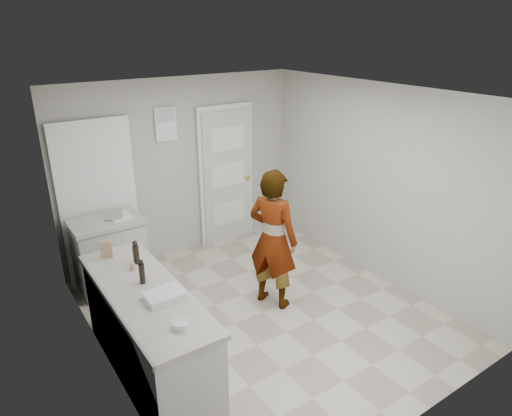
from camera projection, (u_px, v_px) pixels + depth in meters
ground at (263, 312)px, 5.33m from camera, size 4.00×4.00×0.00m
room_shell at (173, 187)px, 6.35m from camera, size 4.00×4.00×4.00m
main_counter at (149, 336)px, 4.26m from camera, size 0.64×1.96×0.93m
side_counter at (110, 257)px, 5.70m from camera, size 0.84×0.61×0.93m
person at (273, 239)px, 5.23m from camera, size 0.62×0.72×1.68m
cake_mix_box at (106, 249)px, 4.61m from camera, size 0.12×0.08×0.18m
spice_jar at (133, 266)px, 4.40m from camera, size 0.05×0.05×0.07m
oil_cruet_a at (136, 253)px, 4.49m from camera, size 0.06×0.06×0.25m
oil_cruet_b at (142, 272)px, 4.14m from camera, size 0.05×0.05×0.24m
baking_dish at (165, 295)px, 3.94m from camera, size 0.34×0.24×0.06m
egg_bowl at (180, 324)px, 3.57m from camera, size 0.13×0.13×0.05m
papers at (120, 216)px, 5.62m from camera, size 0.25×0.32×0.01m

